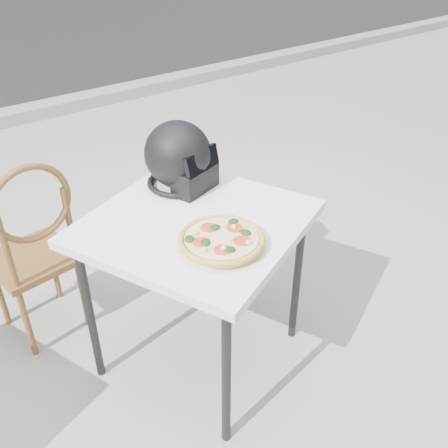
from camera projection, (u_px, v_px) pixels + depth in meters
ground at (107, 315)px, 2.58m from camera, size 80.00×80.00×0.00m
cafe_table_main at (196, 233)px, 1.99m from camera, size 1.03×1.03×0.75m
plate at (221, 244)px, 1.80m from camera, size 0.32×0.32×0.02m
pizza at (221, 239)px, 1.79m from camera, size 0.34×0.34×0.04m
helmet at (180, 159)px, 2.12m from camera, size 0.35×0.36×0.29m
cafe_chair_main at (34, 244)px, 2.21m from camera, size 0.40×0.40×0.94m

